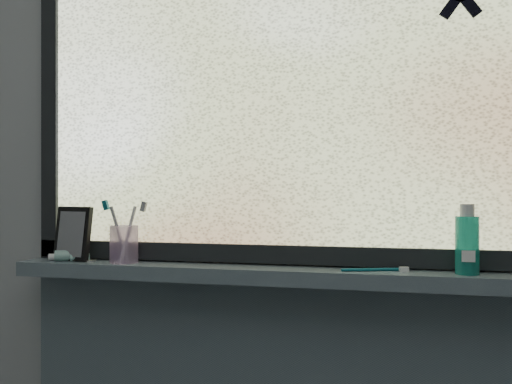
{
  "coord_description": "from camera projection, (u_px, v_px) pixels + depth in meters",
  "views": [
    {
      "loc": [
        0.25,
        -0.24,
        1.22
      ],
      "look_at": [
        -0.08,
        1.05,
        1.22
      ],
      "focal_mm": 40.0,
      "sensor_mm": 36.0,
      "label": 1
    }
  ],
  "objects": [
    {
      "name": "wall_back",
      "position": [
        305.0,
        181.0,
        1.56
      ],
      "size": [
        3.0,
        0.01,
        2.5
      ],
      "primitive_type": "cube",
      "color": "#9EA3A8",
      "rests_on": "ground"
    },
    {
      "name": "windowsill",
      "position": [
        301.0,
        276.0,
        1.49
      ],
      "size": [
        1.62,
        0.14,
        0.04
      ],
      "primitive_type": "cube",
      "color": "#50606B",
      "rests_on": "wall_back"
    },
    {
      "name": "window_pane",
      "position": [
        304.0,
        78.0,
        1.54
      ],
      "size": [
        1.5,
        0.01,
        1.0
      ],
      "primitive_type": "cube",
      "color": "silver",
      "rests_on": "wall_back"
    },
    {
      "name": "frame_bottom",
      "position": [
        304.0,
        255.0,
        1.54
      ],
      "size": [
        1.6,
        0.03,
        0.05
      ],
      "primitive_type": "cube",
      "color": "black",
      "rests_on": "windowsill"
    },
    {
      "name": "frame_left",
      "position": [
        51.0,
        90.0,
        1.73
      ],
      "size": [
        0.05,
        0.03,
        1.1
      ],
      "primitive_type": "cube",
      "color": "black",
      "rests_on": "wall_back"
    },
    {
      "name": "vanity_mirror",
      "position": [
        73.0,
        234.0,
        1.66
      ],
      "size": [
        0.14,
        0.09,
        0.16
      ],
      "primitive_type": "cube",
      "rotation": [
        0.0,
        0.0,
        -0.24
      ],
      "color": "black",
      "rests_on": "windowsill"
    },
    {
      "name": "toothpaste_tube",
      "position": [
        71.0,
        256.0,
        1.64
      ],
      "size": [
        0.17,
        0.1,
        0.03
      ],
      "primitive_type": null,
      "rotation": [
        0.0,
        0.0,
        0.4
      ],
      "color": "silver",
      "rests_on": "windowsill"
    },
    {
      "name": "toothbrush_cup",
      "position": [
        124.0,
        244.0,
        1.61
      ],
      "size": [
        0.09,
        0.09,
        0.1
      ],
      "primitive_type": "cylinder",
      "rotation": [
        0.0,
        0.0,
        0.14
      ],
      "color": "#C9A5DA",
      "rests_on": "windowsill"
    },
    {
      "name": "toothbrush_lying",
      "position": [
        370.0,
        269.0,
        1.44
      ],
      "size": [
        0.18,
        0.08,
        0.01
      ],
      "primitive_type": null,
      "rotation": [
        0.0,
        0.0,
        0.34
      ],
      "color": "#0B5567",
      "rests_on": "windowsill"
    },
    {
      "name": "mouthwash_bottle",
      "position": [
        467.0,
        239.0,
        1.38
      ],
      "size": [
        0.06,
        0.06,
        0.14
      ],
      "primitive_type": "cylinder",
      "rotation": [
        0.0,
        0.0,
        0.12
      ],
      "color": "teal",
      "rests_on": "windowsill"
    }
  ]
}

